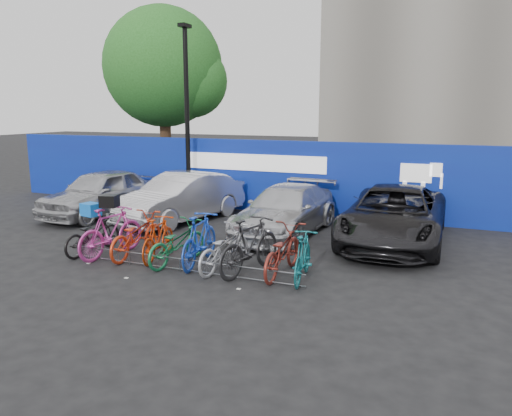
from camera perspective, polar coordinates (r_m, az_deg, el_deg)
The scene contains 21 objects.
ground at distance 11.38m, azimuth -7.10°, elevation -6.30°, with size 100.00×100.00×0.00m, color black.
hoarding at distance 16.48m, azimuth 3.09°, elevation 3.56°, with size 22.00×0.18×2.40m.
tree at distance 23.01m, azimuth -9.99°, elevation 15.27°, with size 5.40×5.20×7.80m.
lamppost at distance 17.12m, azimuth -7.89°, elevation 10.71°, with size 0.25×0.50×6.11m.
bike_rack at distance 10.84m, azimuth -8.68°, elevation -6.36°, with size 5.60×0.03×0.30m.
car_0 at distance 16.95m, azimuth -17.32°, elevation 1.71°, with size 1.76×4.38×1.49m, color #AEAFB3.
car_1 at distance 15.47m, azimuth -8.52°, elevation 1.20°, with size 1.57×4.49×1.48m, color silver.
car_2 at distance 13.81m, azimuth 3.38°, elevation -0.26°, with size 1.84×4.54×1.32m, color #BCBDC2.
car_3 at distance 13.29m, azimuth 15.50°, elevation -0.81°, with size 2.41×5.24×1.46m, color black.
bike_0 at distance 12.59m, azimuth -18.20°, elevation -2.88°, with size 0.61×1.76×0.92m, color black.
bike_1 at distance 12.18m, azimuth -16.22°, elevation -2.61°, with size 0.56×1.97×1.18m, color #C13897.
bike_2 at distance 12.00m, azimuth -13.52°, elevation -3.07°, with size 0.68×1.94×1.02m, color red.
bike_3 at distance 11.65m, azimuth -11.10°, elevation -3.43°, with size 0.47×1.67×1.01m, color red.
bike_4 at distance 11.27m, azimuth -9.01°, elevation -3.97°, with size 0.64×1.85×0.97m, color #176C3B.
bike_5 at distance 11.10m, azimuth -6.47°, elevation -3.61°, with size 0.55×1.94×1.16m, color blue.
bike_6 at distance 10.74m, azimuth -3.68°, elevation -4.66°, with size 0.63×1.81×0.95m, color #A6A7AD.
bike_7 at distance 10.48m, azimuth -0.70°, elevation -4.31°, with size 0.57×2.02×1.21m, color black.
bike_8 at distance 10.41m, azimuth 2.99°, elevation -4.94°, with size 0.68×1.96×1.03m, color maroon.
bike_9 at distance 10.11m, azimuth 5.36°, elevation -5.56°, with size 0.47×1.67×1.00m, color #156B71.
cargo_crate at distance 12.46m, azimuth -18.37°, elevation -0.16°, with size 0.42×0.32×0.30m, color blue.
cargo_topcase at distance 12.03m, azimuth -16.41°, elevation 0.77°, with size 0.38×0.34×0.28m, color black.
Camera 1 is at (5.37, -9.42, 3.44)m, focal length 35.00 mm.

